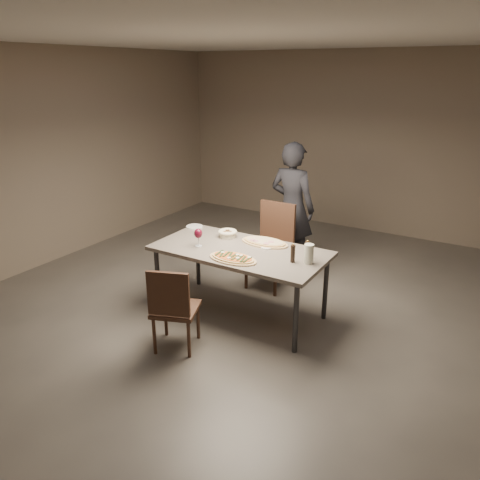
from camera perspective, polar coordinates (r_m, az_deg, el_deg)
The scene contains 14 objects.
room at distance 4.64m, azimuth 0.00°, elevation 6.39°, with size 7.00×7.00×7.00m.
dining_table at distance 4.86m, azimuth 0.00°, elevation -1.74°, with size 1.80×0.90×0.75m.
zucchini_pizza at distance 4.57m, azimuth -0.86°, elevation -2.21°, with size 0.51×0.28×0.05m.
ham_pizza at distance 5.00m, azimuth 3.02°, elevation -0.25°, with size 0.53×0.29×0.04m.
bread_basket at distance 5.18m, azimuth -1.53°, elevation 0.85°, with size 0.21×0.21×0.08m.
oil_dish at distance 4.87m, azimuth 3.26°, elevation -0.89°, with size 0.12×0.12×0.01m.
pepper_mill_left at distance 4.62m, azimuth 8.20°, elevation -1.19°, with size 0.05×0.05×0.19m.
pepper_mill_right at distance 4.51m, azimuth 6.46°, elevation -1.63°, with size 0.05×0.05×0.19m.
carafe at distance 4.51m, azimuth 8.39°, elevation -1.68°, with size 0.09×0.09×0.19m.
wine_glass at distance 4.89m, azimuth -5.12°, elevation 0.73°, with size 0.09×0.09×0.19m.
side_plate at distance 5.54m, azimuth -5.58°, elevation 1.64°, with size 0.20×0.20×0.01m.
chair_near at distance 4.35m, azimuth -8.20°, elevation -7.87°, with size 0.52×0.52×0.85m.
chair_far at distance 5.64m, azimuth 3.99°, elevation -0.02°, with size 0.48×0.48×1.01m.
diner at distance 6.00m, azimuth 6.37°, elevation 3.92°, with size 0.61×0.40×1.68m, color black.
Camera 1 is at (2.33, -3.86, 2.50)m, focal length 35.00 mm.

